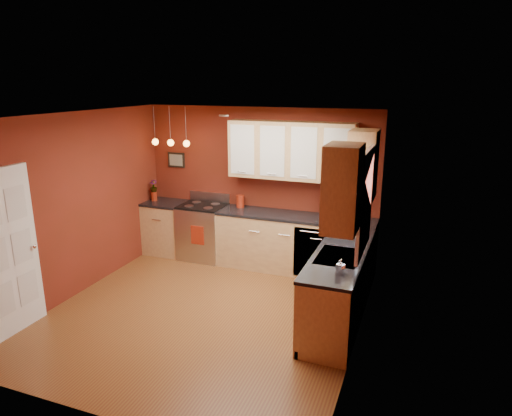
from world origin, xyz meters
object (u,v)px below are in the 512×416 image
at_px(gas_range, 203,231).
at_px(coffee_maker, 328,210).
at_px(soap_pump, 340,267).
at_px(sink, 338,258).
at_px(red_canister, 240,201).

height_order(gas_range, coffee_maker, coffee_maker).
height_order(gas_range, soap_pump, soap_pump).
distance_m(sink, soap_pump, 0.55).
relative_size(sink, soap_pump, 4.07).
bearing_deg(sink, gas_range, 150.22).
distance_m(gas_range, coffee_maker, 2.24).
bearing_deg(soap_pump, coffee_maker, 105.59).
distance_m(coffee_maker, soap_pump, 2.14).
distance_m(gas_range, sink, 3.05).
bearing_deg(sink, red_canister, 140.34).
bearing_deg(coffee_maker, gas_range, -157.29).
bearing_deg(red_canister, soap_pump, -45.99).
xyz_separation_m(sink, red_canister, (-1.97, 1.64, 0.13)).
xyz_separation_m(gas_range, soap_pump, (2.74, -2.03, 0.54)).
distance_m(sink, red_canister, 2.57).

